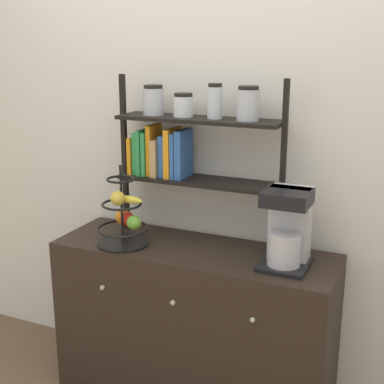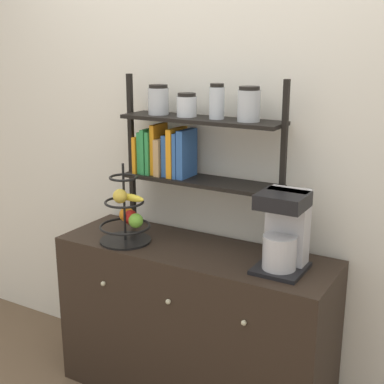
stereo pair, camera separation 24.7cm
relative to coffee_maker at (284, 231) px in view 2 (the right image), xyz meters
name	(u,v)px [view 2 (the right image)]	position (x,y,z in m)	size (l,w,h in m)	color
wall_back	(221,138)	(-0.45, 0.27, 0.32)	(7.00, 0.05, 2.60)	silver
sideboard	(193,324)	(-0.45, 0.01, -0.57)	(1.36, 0.46, 0.81)	black
coffee_maker	(284,231)	(0.00, 0.00, 0.00)	(0.21, 0.23, 0.35)	black
fruit_stand	(127,216)	(-0.79, -0.07, -0.04)	(0.25, 0.25, 0.39)	black
shelf_hutch	(186,141)	(-0.56, 0.13, 0.32)	(0.85, 0.20, 0.80)	black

